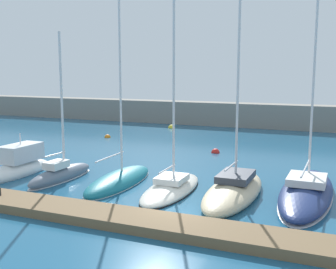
{
  "coord_description": "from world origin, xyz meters",
  "views": [
    {
      "loc": [
        7.28,
        -18.9,
        7.26
      ],
      "look_at": [
        -3.18,
        6.25,
        3.03
      ],
      "focal_mm": 44.8,
      "sensor_mm": 36.0,
      "label": 1
    }
  ],
  "objects_px": {
    "sailboat_teal_third": "(119,180)",
    "mooring_buoy_red": "(215,153)",
    "sailboat_sand_fifth": "(234,190)",
    "mooring_buoy_orange": "(108,137)",
    "sailboat_navy_sixth": "(307,191)",
    "motorboat_white_nearest": "(17,166)",
    "sailboat_ivory_fourth": "(171,188)",
    "sailboat_slate_second": "(61,173)",
    "mooring_buoy_yellow": "(172,128)"
  },
  "relations": [
    {
      "from": "sailboat_ivory_fourth",
      "to": "mooring_buoy_orange",
      "type": "distance_m",
      "value": 21.41
    },
    {
      "from": "sailboat_slate_second",
      "to": "mooring_buoy_red",
      "type": "relative_size",
      "value": 13.26
    },
    {
      "from": "sailboat_teal_third",
      "to": "mooring_buoy_red",
      "type": "relative_size",
      "value": 18.9
    },
    {
      "from": "sailboat_teal_third",
      "to": "mooring_buoy_red",
      "type": "xyz_separation_m",
      "value": [
        2.84,
        12.23,
        -0.25
      ]
    },
    {
      "from": "motorboat_white_nearest",
      "to": "sailboat_ivory_fourth",
      "type": "relative_size",
      "value": 0.52
    },
    {
      "from": "mooring_buoy_orange",
      "to": "mooring_buoy_yellow",
      "type": "xyz_separation_m",
      "value": [
        3.65,
        9.43,
        0.0
      ]
    },
    {
      "from": "sailboat_slate_second",
      "to": "sailboat_ivory_fourth",
      "type": "xyz_separation_m",
      "value": [
        7.85,
        0.23,
        -0.16
      ]
    },
    {
      "from": "sailboat_slate_second",
      "to": "sailboat_teal_third",
      "type": "distance_m",
      "value": 4.15
    },
    {
      "from": "mooring_buoy_orange",
      "to": "mooring_buoy_yellow",
      "type": "relative_size",
      "value": 0.77
    },
    {
      "from": "sailboat_slate_second",
      "to": "mooring_buoy_red",
      "type": "bearing_deg",
      "value": -26.61
    },
    {
      "from": "sailboat_teal_third",
      "to": "sailboat_navy_sixth",
      "type": "bearing_deg",
      "value": -82.75
    },
    {
      "from": "mooring_buoy_orange",
      "to": "sailboat_ivory_fourth",
      "type": "bearing_deg",
      "value": -49.11
    },
    {
      "from": "sailboat_navy_sixth",
      "to": "sailboat_teal_third",
      "type": "bearing_deg",
      "value": 99.29
    },
    {
      "from": "sailboat_navy_sixth",
      "to": "mooring_buoy_red",
      "type": "height_order",
      "value": "sailboat_navy_sixth"
    },
    {
      "from": "sailboat_navy_sixth",
      "to": "mooring_buoy_red",
      "type": "distance_m",
      "value": 13.55
    },
    {
      "from": "mooring_buoy_red",
      "to": "sailboat_teal_third",
      "type": "bearing_deg",
      "value": -103.1
    },
    {
      "from": "sailboat_teal_third",
      "to": "sailboat_ivory_fourth",
      "type": "relative_size",
      "value": 1.11
    },
    {
      "from": "sailboat_ivory_fourth",
      "to": "sailboat_navy_sixth",
      "type": "relative_size",
      "value": 0.71
    },
    {
      "from": "sailboat_teal_third",
      "to": "sailboat_ivory_fourth",
      "type": "xyz_separation_m",
      "value": [
        3.73,
        -0.3,
        0.01
      ]
    },
    {
      "from": "motorboat_white_nearest",
      "to": "mooring_buoy_yellow",
      "type": "relative_size",
      "value": 7.61
    },
    {
      "from": "sailboat_teal_third",
      "to": "mooring_buoy_red",
      "type": "distance_m",
      "value": 12.55
    },
    {
      "from": "motorboat_white_nearest",
      "to": "mooring_buoy_orange",
      "type": "bearing_deg",
      "value": 9.31
    },
    {
      "from": "mooring_buoy_orange",
      "to": "mooring_buoy_yellow",
      "type": "bearing_deg",
      "value": 68.85
    },
    {
      "from": "sailboat_sand_fifth",
      "to": "sailboat_navy_sixth",
      "type": "distance_m",
      "value": 4.16
    },
    {
      "from": "sailboat_teal_third",
      "to": "sailboat_navy_sixth",
      "type": "xyz_separation_m",
      "value": [
        11.32,
        1.66,
        0.12
      ]
    },
    {
      "from": "sailboat_slate_second",
      "to": "sailboat_ivory_fourth",
      "type": "height_order",
      "value": "sailboat_ivory_fourth"
    },
    {
      "from": "sailboat_sand_fifth",
      "to": "mooring_buoy_yellow",
      "type": "relative_size",
      "value": 19.9
    },
    {
      "from": "sailboat_ivory_fourth",
      "to": "sailboat_navy_sixth",
      "type": "bearing_deg",
      "value": -76.29
    },
    {
      "from": "sailboat_slate_second",
      "to": "mooring_buoy_red",
      "type": "height_order",
      "value": "sailboat_slate_second"
    },
    {
      "from": "sailboat_sand_fifth",
      "to": "mooring_buoy_orange",
      "type": "relative_size",
      "value": 26.0
    },
    {
      "from": "sailboat_navy_sixth",
      "to": "mooring_buoy_yellow",
      "type": "xyz_separation_m",
      "value": [
        -17.95,
        23.65,
        -0.37
      ]
    },
    {
      "from": "sailboat_navy_sixth",
      "to": "mooring_buoy_yellow",
      "type": "height_order",
      "value": "sailboat_navy_sixth"
    },
    {
      "from": "sailboat_slate_second",
      "to": "mooring_buoy_orange",
      "type": "bearing_deg",
      "value": 22.61
    },
    {
      "from": "mooring_buoy_red",
      "to": "mooring_buoy_orange",
      "type": "height_order",
      "value": "mooring_buoy_red"
    },
    {
      "from": "mooring_buoy_orange",
      "to": "mooring_buoy_yellow",
      "type": "distance_m",
      "value": 10.11
    },
    {
      "from": "sailboat_ivory_fourth",
      "to": "motorboat_white_nearest",
      "type": "bearing_deg",
      "value": 90.86
    },
    {
      "from": "sailboat_sand_fifth",
      "to": "sailboat_navy_sixth",
      "type": "height_order",
      "value": "sailboat_navy_sixth"
    },
    {
      "from": "mooring_buoy_orange",
      "to": "sailboat_teal_third",
      "type": "bearing_deg",
      "value": -57.07
    },
    {
      "from": "sailboat_slate_second",
      "to": "sailboat_ivory_fourth",
      "type": "distance_m",
      "value": 7.85
    },
    {
      "from": "mooring_buoy_yellow",
      "to": "sailboat_sand_fifth",
      "type": "bearing_deg",
      "value": -60.77
    },
    {
      "from": "sailboat_ivory_fourth",
      "to": "mooring_buoy_orange",
      "type": "relative_size",
      "value": 19.22
    },
    {
      "from": "sailboat_slate_second",
      "to": "mooring_buoy_red",
      "type": "distance_m",
      "value": 14.54
    },
    {
      "from": "sailboat_sand_fifth",
      "to": "mooring_buoy_orange",
      "type": "bearing_deg",
      "value": 48.89
    },
    {
      "from": "sailboat_slate_second",
      "to": "sailboat_navy_sixth",
      "type": "xyz_separation_m",
      "value": [
        15.43,
        2.19,
        -0.05
      ]
    },
    {
      "from": "sailboat_navy_sixth",
      "to": "mooring_buoy_red",
      "type": "relative_size",
      "value": 23.99
    },
    {
      "from": "sailboat_slate_second",
      "to": "sailboat_ivory_fourth",
      "type": "relative_size",
      "value": 0.78
    },
    {
      "from": "motorboat_white_nearest",
      "to": "sailboat_sand_fifth",
      "type": "relative_size",
      "value": 0.38
    },
    {
      "from": "sailboat_sand_fifth",
      "to": "mooring_buoy_red",
      "type": "height_order",
      "value": "sailboat_sand_fifth"
    },
    {
      "from": "mooring_buoy_yellow",
      "to": "sailboat_slate_second",
      "type": "bearing_deg",
      "value": -84.43
    },
    {
      "from": "sailboat_ivory_fourth",
      "to": "sailboat_sand_fifth",
      "type": "bearing_deg",
      "value": -83.62
    }
  ]
}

